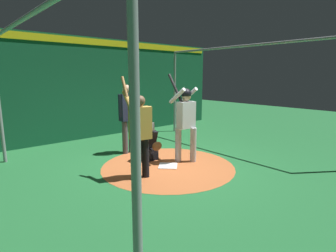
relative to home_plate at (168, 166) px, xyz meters
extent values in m
plane|color=#216633|center=(0.00, 0.00, -0.01)|extent=(26.94, 26.94, 0.00)
cylinder|color=#B76033|center=(0.00, 0.00, -0.01)|extent=(3.05, 3.05, 0.01)
cube|color=white|center=(0.00, 0.00, 0.00)|extent=(0.59, 0.59, 0.01)
cylinder|color=#B3B3B7|center=(0.14, 0.69, 0.41)|extent=(0.15, 0.15, 0.84)
cylinder|color=#B3B3B7|center=(-0.10, 0.42, 0.41)|extent=(0.15, 0.15, 0.84)
cube|color=silver|center=(0.02, 0.55, 1.14)|extent=(0.22, 0.44, 0.63)
cylinder|color=silver|center=(-0.08, 0.75, 1.59)|extent=(0.51, 0.09, 0.39)
cylinder|color=silver|center=(-0.08, 0.35, 1.59)|extent=(0.51, 0.09, 0.39)
sphere|color=tan|center=(0.02, 0.55, 1.58)|extent=(0.22, 0.22, 0.22)
sphere|color=black|center=(0.02, 0.55, 1.64)|extent=(0.24, 0.24, 0.24)
cylinder|color=black|center=(-0.20, 0.42, 1.73)|extent=(0.54, 0.06, 0.73)
cube|color=black|center=(-0.72, -0.06, 0.14)|extent=(0.40, 0.40, 0.30)
cube|color=black|center=(-0.68, -0.06, 0.51)|extent=(0.31, 0.40, 0.48)
sphere|color=tan|center=(-0.66, -0.06, 0.84)|extent=(0.22, 0.22, 0.22)
cube|color=gray|center=(-0.56, -0.06, 0.84)|extent=(0.03, 0.20, 0.20)
ellipsoid|color=brown|center=(-0.40, 0.00, 0.39)|extent=(0.12, 0.28, 0.22)
cylinder|color=#4C4C51|center=(-1.54, 0.01, 0.43)|extent=(0.15, 0.15, 0.89)
cylinder|color=#4C4C51|center=(-1.54, -0.19, 0.43)|extent=(0.15, 0.15, 0.89)
cube|color=#1E2338|center=(-1.54, -0.09, 1.23)|extent=(0.22, 0.42, 0.70)
cylinder|color=#1E2338|center=(-1.54, 0.12, 1.28)|extent=(0.09, 0.09, 0.59)
cylinder|color=#1E2338|center=(-1.54, -0.29, 1.28)|extent=(0.09, 0.09, 0.59)
sphere|color=tan|center=(-1.54, -0.09, 1.71)|extent=(0.23, 0.23, 0.23)
cylinder|color=black|center=(0.19, -0.78, 0.40)|extent=(0.15, 0.15, 0.82)
cylinder|color=black|center=(0.15, -0.97, 0.40)|extent=(0.15, 0.15, 0.82)
cube|color=gold|center=(0.17, -0.88, 1.13)|extent=(0.29, 0.45, 0.65)
cylinder|color=gold|center=(0.21, -0.68, 1.18)|extent=(0.09, 0.09, 0.55)
cylinder|color=gold|center=(0.04, -1.06, 1.56)|extent=(0.48, 0.17, 0.42)
sphere|color=brown|center=(0.17, -0.88, 1.57)|extent=(0.21, 0.21, 0.21)
cylinder|color=olive|center=(-0.04, -1.04, 1.67)|extent=(0.47, 0.14, 0.74)
cube|color=#145133|center=(-3.99, 0.00, 1.63)|extent=(0.20, 10.94, 3.28)
cube|color=yellow|center=(-3.88, 0.00, 3.12)|extent=(0.03, 10.73, 0.20)
cylinder|color=gray|center=(2.83, -2.78, 1.43)|extent=(0.08, 0.08, 2.88)
cylinder|color=gray|center=(-2.83, 2.78, 1.43)|extent=(0.08, 0.08, 2.88)
cylinder|color=gray|center=(0.00, -2.78, 2.87)|extent=(5.66, 0.07, 0.07)
cylinder|color=gray|center=(0.00, 2.78, 2.87)|extent=(5.66, 0.07, 0.07)
camera|label=1|loc=(4.47, -3.88, 2.07)|focal=28.65mm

